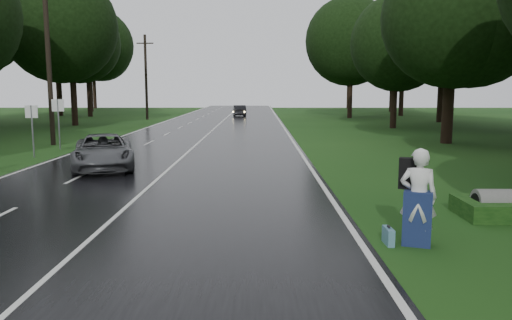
# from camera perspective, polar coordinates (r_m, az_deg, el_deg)

# --- Properties ---
(ground) EXTENTS (160.00, 160.00, 0.00)m
(ground) POSITION_cam_1_polar(r_m,az_deg,el_deg) (11.10, -19.14, -9.37)
(ground) COLOR #1D4314
(ground) RESTS_ON ground
(road) EXTENTS (12.00, 140.00, 0.04)m
(road) POSITION_cam_1_polar(r_m,az_deg,el_deg) (30.37, -6.62, 1.94)
(road) COLOR black
(road) RESTS_ON ground
(lane_center) EXTENTS (0.12, 140.00, 0.01)m
(lane_center) POSITION_cam_1_polar(r_m,az_deg,el_deg) (30.37, -6.62, 1.99)
(lane_center) COLOR silver
(lane_center) RESTS_ON road
(grey_car) EXTENTS (3.65, 5.48, 1.40)m
(grey_car) POSITION_cam_1_polar(r_m,az_deg,el_deg) (21.20, -17.12, 0.94)
(grey_car) COLOR #4F5154
(grey_car) RESTS_ON road
(far_car) EXTENTS (1.80, 4.16, 1.33)m
(far_car) POSITION_cam_1_polar(r_m,az_deg,el_deg) (60.19, -1.92, 5.68)
(far_car) COLOR black
(far_car) RESTS_ON road
(hitchhiker) EXTENTS (0.87, 0.84, 2.06)m
(hitchhiker) POSITION_cam_1_polar(r_m,az_deg,el_deg) (10.91, 18.04, -4.44)
(hitchhiker) COLOR silver
(hitchhiker) RESTS_ON ground
(suitcase) EXTENTS (0.16, 0.50, 0.36)m
(suitcase) POSITION_cam_1_polar(r_m,az_deg,el_deg) (10.97, 14.95, -8.43)
(suitcase) COLOR teal
(suitcase) RESTS_ON ground
(culvert) EXTENTS (1.45, 0.73, 0.73)m
(culvert) POSITION_cam_1_polar(r_m,az_deg,el_deg) (14.33, 26.45, -5.87)
(culvert) COLOR slate
(culvert) RESTS_ON ground
(utility_pole_mid) EXTENTS (1.80, 0.28, 10.79)m
(utility_pole_mid) POSITION_cam_1_polar(r_m,az_deg,el_deg) (31.73, -22.23, 1.62)
(utility_pole_mid) COLOR black
(utility_pole_mid) RESTS_ON ground
(utility_pole_far) EXTENTS (1.80, 0.28, 9.05)m
(utility_pole_far) POSITION_cam_1_polar(r_m,az_deg,el_deg) (55.66, -12.37, 4.57)
(utility_pole_far) COLOR black
(utility_pole_far) RESTS_ON ground
(road_sign_a) EXTENTS (0.60, 0.10, 2.50)m
(road_sign_a) POSITION_cam_1_polar(r_m,az_deg,el_deg) (26.27, -24.10, 0.29)
(road_sign_a) COLOR white
(road_sign_a) RESTS_ON ground
(road_sign_b) EXTENTS (0.65, 0.10, 2.73)m
(road_sign_b) POSITION_cam_1_polar(r_m,az_deg,el_deg) (29.17, -21.55, 1.14)
(road_sign_b) COLOR white
(road_sign_b) RESTS_ON ground
(tree_left_e) EXTENTS (9.59, 9.59, 14.99)m
(tree_left_e) POSITION_cam_1_polar(r_m,az_deg,el_deg) (48.26, -20.03, 3.75)
(tree_left_e) COLOR black
(tree_left_e) RESTS_ON ground
(tree_left_f) EXTENTS (9.86, 9.86, 15.40)m
(tree_left_f) POSITION_cam_1_polar(r_m,az_deg,el_deg) (63.52, -18.48, 4.75)
(tree_left_f) COLOR black
(tree_left_f) RESTS_ON ground
(tree_right_d) EXTENTS (8.27, 8.27, 12.92)m
(tree_right_d) POSITION_cam_1_polar(r_m,az_deg,el_deg) (32.42, 20.97, 1.81)
(tree_right_d) COLOR black
(tree_right_d) RESTS_ON ground
(tree_right_e) EXTENTS (7.78, 7.78, 12.16)m
(tree_right_e) POSITION_cam_1_polar(r_m,az_deg,el_deg) (43.73, 15.43, 3.55)
(tree_right_e) COLOR black
(tree_right_e) RESTS_ON ground
(tree_right_f) EXTENTS (9.42, 9.42, 14.73)m
(tree_right_f) POSITION_cam_1_polar(r_m,az_deg,el_deg) (58.32, 10.68, 4.77)
(tree_right_f) COLOR black
(tree_right_f) RESTS_ON ground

